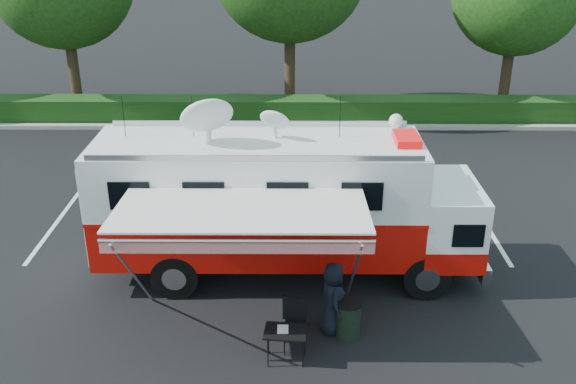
# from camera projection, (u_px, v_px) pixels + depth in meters

# --- Properties ---
(ground_plane) EXTENTS (120.00, 120.00, 0.00)m
(ground_plane) POSITION_uv_depth(u_px,v_px,m) (288.00, 272.00, 15.52)
(ground_plane) COLOR black
(ground_plane) RESTS_ON ground
(stall_lines) EXTENTS (24.12, 5.50, 0.01)m
(stall_lines) POSITION_uv_depth(u_px,v_px,m) (271.00, 217.00, 18.26)
(stall_lines) COLOR silver
(stall_lines) RESTS_ON ground_plane
(command_truck) EXTENTS (8.88, 2.44, 4.27)m
(command_truck) POSITION_uv_depth(u_px,v_px,m) (285.00, 204.00, 14.77)
(command_truck) COLOR black
(command_truck) RESTS_ON ground_plane
(awning) EXTENTS (4.85, 2.51, 2.93)m
(awning) POSITION_uv_depth(u_px,v_px,m) (241.00, 216.00, 12.09)
(awning) COLOR silver
(awning) RESTS_ON ground_plane
(person) EXTENTS (0.61, 0.84, 1.59)m
(person) POSITION_uv_depth(u_px,v_px,m) (332.00, 330.00, 13.38)
(person) COLOR black
(person) RESTS_ON ground_plane
(folding_table) EXTENTS (0.86, 0.64, 0.69)m
(folding_table) POSITION_uv_depth(u_px,v_px,m) (285.00, 333.00, 12.24)
(folding_table) COLOR black
(folding_table) RESTS_ON ground_plane
(folding_chair) EXTENTS (0.64, 0.67, 1.05)m
(folding_chair) POSITION_uv_depth(u_px,v_px,m) (295.00, 319.00, 12.68)
(folding_chair) COLOR black
(folding_chair) RESTS_ON ground_plane
(trash_bin) EXTENTS (0.54, 0.54, 0.81)m
(trash_bin) POSITION_uv_depth(u_px,v_px,m) (348.00, 319.00, 13.06)
(trash_bin) COLOR black
(trash_bin) RESTS_ON ground_plane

